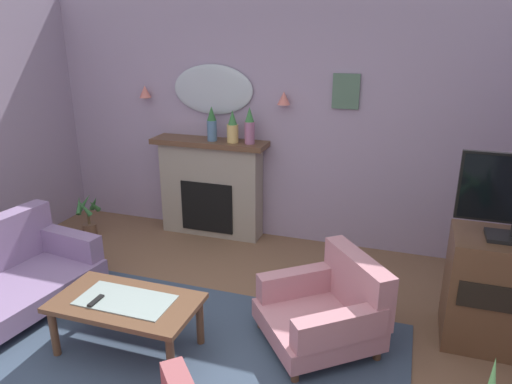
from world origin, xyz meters
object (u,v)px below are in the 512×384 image
object	(u,v)px
mantel_vase_left	(212,124)
wall_mirror	(213,90)
mantel_vase_centre	(233,128)
tv_remote	(96,301)
wall_sconce_left	(145,92)
framed_picture	(346,91)
coffee_table	(126,307)
fireplace	(211,189)
armchair_by_coffee_table	(328,308)
potted_plant_small_fern	(89,216)
wall_sconce_right	(284,98)
tv_cabinet	(501,292)
mantel_vase_right	(250,127)

from	to	relation	value
mantel_vase_left	wall_mirror	world-z (taller)	wall_mirror
mantel_vase_centre	tv_remote	size ratio (longest dim) A/B	2.25
wall_sconce_left	framed_picture	xyz separation A→B (m)	(2.35, 0.06, 0.09)
wall_mirror	coffee_table	size ratio (longest dim) A/B	0.87
fireplace	mantel_vase_centre	xyz separation A→B (m)	(0.30, -0.03, 0.75)
framed_picture	armchair_by_coffee_table	size ratio (longest dim) A/B	0.32
mantel_vase_left	mantel_vase_centre	size ratio (longest dim) A/B	1.09
tv_remote	potted_plant_small_fern	bearing A→B (deg)	128.74
wall_sconce_right	tv_remote	bearing A→B (deg)	-107.23
mantel_vase_left	tv_cabinet	distance (m)	3.30
mantel_vase_left	wall_sconce_right	size ratio (longest dim) A/B	2.80
mantel_vase_centre	armchair_by_coffee_table	bearing A→B (deg)	-49.00
wall_sconce_left	potted_plant_small_fern	xyz separation A→B (m)	(-0.52, -0.62, -1.42)
wall_mirror	tv_cabinet	bearing A→B (deg)	-24.92
mantel_vase_centre	wall_mirror	distance (m)	0.52
wall_sconce_left	wall_sconce_right	bearing A→B (deg)	0.00
fireplace	wall_sconce_right	xyz separation A→B (m)	(0.85, 0.09, 1.09)
mantel_vase_right	tv_remote	world-z (taller)	mantel_vase_right
mantel_vase_left	mantel_vase_right	world-z (taller)	mantel_vase_right
wall_sconce_right	mantel_vase_centre	bearing A→B (deg)	-167.69
wall_sconce_right	tv_remote	xyz separation A→B (m)	(-0.76, -2.45, -1.21)
mantel_vase_right	wall_sconce_right	bearing A→B (deg)	18.92
fireplace	mantel_vase_right	xyz separation A→B (m)	(0.50, -0.03, 0.78)
coffee_table	mantel_vase_centre	bearing A→B (deg)	89.58
potted_plant_small_fern	wall_sconce_left	bearing A→B (deg)	49.76
fireplace	wall_sconce_left	size ratio (longest dim) A/B	9.71
fireplace	wall_mirror	distance (m)	1.15
coffee_table	tv_remote	size ratio (longest dim) A/B	6.88
coffee_table	mantel_vase_right	bearing A→B (deg)	84.46
mantel_vase_left	tv_remote	distance (m)	2.49
mantel_vase_centre	tv_cabinet	bearing A→B (deg)	-24.38
mantel_vase_right	wall_sconce_left	world-z (taller)	wall_sconce_left
framed_picture	potted_plant_small_fern	xyz separation A→B (m)	(-2.87, -0.68, -1.51)
fireplace	wall_sconce_right	distance (m)	1.38
mantel_vase_left	framed_picture	xyz separation A→B (m)	(1.45, 0.18, 0.40)
coffee_table	wall_mirror	bearing A→B (deg)	96.74
wall_sconce_left	armchair_by_coffee_table	world-z (taller)	wall_sconce_left
tv_remote	armchair_by_coffee_table	xyz separation A→B (m)	(1.63, 0.69, -0.15)
mantel_vase_centre	mantel_vase_right	xyz separation A→B (m)	(0.20, -0.00, 0.03)
wall_mirror	coffee_table	bearing A→B (deg)	-83.26
mantel_vase_centre	potted_plant_small_fern	size ratio (longest dim) A/B	0.72
mantel_vase_centre	wall_sconce_right	distance (m)	0.66
mantel_vase_left	mantel_vase_right	xyz separation A→B (m)	(0.45, -0.00, 0.00)
mantel_vase_right	armchair_by_coffee_table	world-z (taller)	mantel_vase_right
fireplace	framed_picture	world-z (taller)	framed_picture
mantel_vase_centre	wall_sconce_left	xyz separation A→B (m)	(-1.15, 0.12, 0.34)
mantel_vase_left	wall_sconce_left	world-z (taller)	wall_sconce_left
wall_mirror	wall_sconce_left	distance (m)	0.85
wall_sconce_right	tv_remote	distance (m)	2.83
fireplace	wall_mirror	bearing A→B (deg)	90.00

